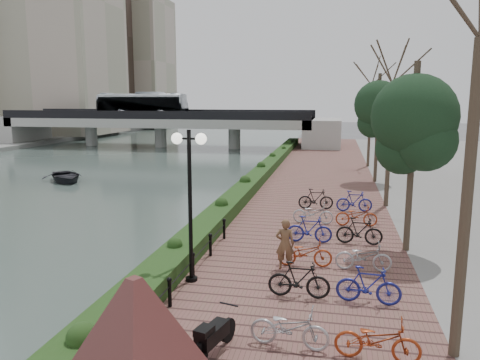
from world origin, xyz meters
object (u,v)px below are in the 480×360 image
(granite_monument, at_px, (137,351))
(motorcycle, at_px, (215,334))
(lamppost, at_px, (190,172))
(boat, at_px, (65,176))
(pedestrian, at_px, (285,244))

(granite_monument, relative_size, motorcycle, 3.05)
(lamppost, xyz_separation_m, motorcycle, (1.68, -3.76, -2.77))
(lamppost, height_order, boat, lamppost)
(motorcycle, relative_size, pedestrian, 0.89)
(granite_monument, xyz_separation_m, motorcycle, (0.70, 2.24, -0.82))
(lamppost, xyz_separation_m, pedestrian, (2.58, 1.50, -2.42))
(granite_monument, bearing_deg, boat, 124.21)
(granite_monument, height_order, motorcycle, granite_monument)
(pedestrian, relative_size, boat, 0.42)
(pedestrian, bearing_deg, granite_monument, 74.03)
(lamppost, xyz_separation_m, boat, (-14.41, 16.64, -3.31))
(pedestrian, bearing_deg, boat, -45.64)
(motorcycle, bearing_deg, granite_monument, -91.79)
(granite_monument, xyz_separation_m, lamppost, (-0.98, 6.00, 1.95))
(granite_monument, distance_m, lamppost, 6.39)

